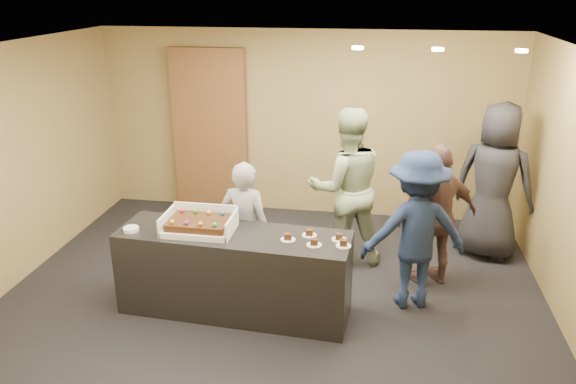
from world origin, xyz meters
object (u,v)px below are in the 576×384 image
(sheet_cake, at_px, (199,222))
(person_brown_extra, at_px, (437,216))
(storage_cabinet, at_px, (210,131))
(person_sage_man, at_px, (346,188))
(serving_counter, at_px, (235,273))
(cake_box, at_px, (200,226))
(plate_stack, at_px, (131,229))
(person_server_grey, at_px, (245,228))
(person_navy_man, at_px, (415,231))
(person_dark_suit, at_px, (494,182))

(sheet_cake, relative_size, person_brown_extra, 0.36)
(sheet_cake, height_order, person_brown_extra, person_brown_extra)
(storage_cabinet, relative_size, person_sage_man, 1.24)
(serving_counter, xyz_separation_m, cake_box, (-0.36, 0.03, 0.50))
(storage_cabinet, distance_m, plate_stack, 2.93)
(serving_counter, relative_size, plate_stack, 15.12)
(person_server_grey, height_order, person_navy_man, person_navy_man)
(plate_stack, xyz_separation_m, person_server_grey, (1.07, 0.56, -0.16))
(cake_box, bearing_deg, sheet_cake, -90.96)
(plate_stack, xyz_separation_m, person_navy_man, (2.90, 0.56, -0.05))
(serving_counter, distance_m, cake_box, 0.61)
(cake_box, xyz_separation_m, person_navy_man, (2.20, 0.42, -0.08))
(serving_counter, height_order, sheet_cake, sheet_cake)
(storage_cabinet, xyz_separation_m, person_dark_suit, (3.92, -0.99, -0.22))
(sheet_cake, relative_size, person_dark_suit, 0.31)
(person_server_grey, bearing_deg, person_brown_extra, -159.04)
(person_brown_extra, bearing_deg, plate_stack, -7.22)
(person_server_grey, height_order, person_brown_extra, person_brown_extra)
(person_navy_man, bearing_deg, serving_counter, -0.54)
(person_server_grey, xyz_separation_m, person_sage_man, (1.04, 0.88, 0.22))
(storage_cabinet, height_order, person_sage_man, storage_cabinet)
(sheet_cake, xyz_separation_m, plate_stack, (-0.70, -0.11, -0.08))
(plate_stack, bearing_deg, person_navy_man, 10.92)
(person_server_grey, bearing_deg, person_navy_man, -172.58)
(storage_cabinet, height_order, person_server_grey, storage_cabinet)
(person_brown_extra, bearing_deg, sheet_cake, -4.65)
(sheet_cake, xyz_separation_m, person_sage_man, (1.41, 1.33, -0.02))
(person_navy_man, bearing_deg, storage_cabinet, -53.15)
(sheet_cake, relative_size, person_server_grey, 0.40)
(sheet_cake, bearing_deg, person_server_grey, 50.50)
(person_navy_man, bearing_deg, person_brown_extra, -131.78)
(serving_counter, distance_m, person_brown_extra, 2.34)
(storage_cabinet, distance_m, person_brown_extra, 3.70)
(storage_cabinet, height_order, person_dark_suit, storage_cabinet)
(person_sage_man, xyz_separation_m, person_dark_suit, (1.79, 0.49, 0.01))
(cake_box, bearing_deg, serving_counter, -4.24)
(person_dark_suit, bearing_deg, person_sage_man, 38.60)
(serving_counter, bearing_deg, person_navy_man, 17.17)
(cake_box, relative_size, person_navy_man, 0.41)
(storage_cabinet, relative_size, person_server_grey, 1.59)
(serving_counter, bearing_deg, person_sage_man, 54.91)
(cake_box, bearing_deg, person_navy_man, 10.90)
(serving_counter, height_order, storage_cabinet, storage_cabinet)
(storage_cabinet, distance_m, person_navy_man, 3.76)
(person_navy_man, xyz_separation_m, person_dark_suit, (1.01, 1.36, 0.13))
(person_server_grey, height_order, person_dark_suit, person_dark_suit)
(person_sage_man, bearing_deg, sheet_cake, 25.93)
(person_server_grey, bearing_deg, storage_cabinet, -57.78)
(serving_counter, relative_size, person_server_grey, 1.57)
(storage_cabinet, distance_m, cake_box, 2.88)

